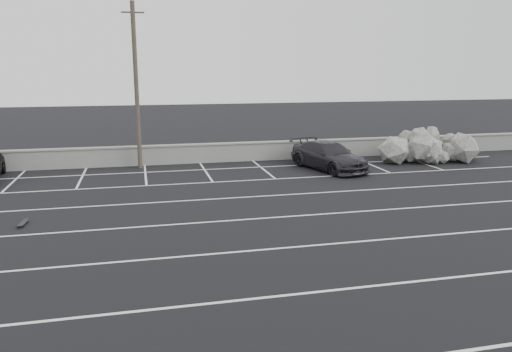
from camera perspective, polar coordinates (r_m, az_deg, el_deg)
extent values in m
plane|color=black|center=(14.39, -3.58, -8.78)|extent=(120.00, 120.00, 0.00)
cube|color=gray|center=(27.74, -8.53, 2.44)|extent=(50.00, 0.35, 1.00)
cube|color=gray|center=(27.65, -8.56, 3.51)|extent=(50.00, 0.45, 0.08)
cube|color=silver|center=(11.69, -0.99, -13.92)|extent=(36.00, 0.10, 0.01)
cube|color=silver|center=(14.39, -3.58, -8.77)|extent=(36.00, 0.10, 0.01)
cube|color=silver|center=(17.19, -5.29, -5.25)|extent=(36.00, 0.10, 0.01)
cube|color=silver|center=(20.05, -6.50, -2.73)|extent=(36.00, 0.10, 0.01)
cube|color=silver|center=(22.95, -7.41, -0.84)|extent=(36.00, 0.10, 0.01)
cube|color=silver|center=(25.87, -8.11, 0.63)|extent=(36.00, 0.10, 0.01)
cube|color=silver|center=(25.94, -25.88, -0.46)|extent=(0.10, 5.00, 0.01)
cube|color=silver|center=(25.44, -19.28, -0.14)|extent=(0.10, 5.00, 0.01)
cube|color=silver|center=(25.28, -12.52, 0.19)|extent=(0.10, 5.00, 0.01)
cube|color=silver|center=(25.49, -5.77, 0.52)|extent=(0.10, 5.00, 0.01)
cube|color=silver|center=(26.04, 0.79, 0.83)|extent=(0.10, 5.00, 0.01)
cube|color=silver|center=(26.91, 7.00, 1.11)|extent=(0.10, 5.00, 0.01)
cube|color=silver|center=(28.08, 12.75, 1.37)|extent=(0.10, 5.00, 0.01)
cube|color=silver|center=(29.51, 18.00, 1.59)|extent=(0.10, 5.00, 0.01)
imported|color=black|center=(26.08, 8.31, 2.30)|extent=(3.31, 5.27, 1.42)
cylinder|color=#4C4238|center=(26.47, -13.51, 9.84)|extent=(0.22, 0.22, 8.40)
cube|color=#4C4238|center=(26.59, -13.92, 17.70)|extent=(1.12, 0.07, 0.07)
cylinder|color=#232325|center=(29.27, 8.24, 2.93)|extent=(0.78, 0.78, 0.97)
cylinder|color=#232325|center=(29.19, 8.27, 3.91)|extent=(0.86, 0.86, 0.05)
cube|color=black|center=(18.50, -25.12, -4.90)|extent=(0.24, 0.70, 0.02)
cube|color=#232325|center=(18.72, -24.91, -4.78)|extent=(0.14, 0.06, 0.04)
cube|color=#232325|center=(18.30, -25.31, -5.20)|extent=(0.14, 0.06, 0.04)
cylinder|color=black|center=(18.75, -25.15, -4.84)|extent=(0.03, 0.05, 0.05)
cylinder|color=black|center=(18.70, -24.65, -4.84)|extent=(0.03, 0.05, 0.05)
cylinder|color=black|center=(18.33, -25.56, -5.25)|extent=(0.03, 0.05, 0.05)
cylinder|color=black|center=(18.28, -25.06, -5.25)|extent=(0.03, 0.05, 0.05)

